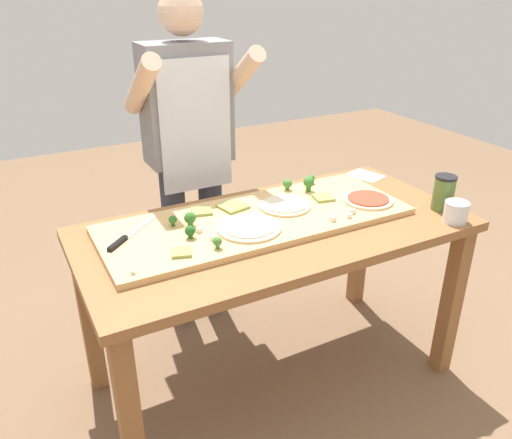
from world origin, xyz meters
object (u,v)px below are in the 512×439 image
at_px(pizza_whole_cheese_artichoke, 285,205).
at_px(pizza_slice_center, 202,211).
at_px(chefs_knife, 126,237).
at_px(broccoli_floret_back_left, 190,218).
at_px(prep_table, 275,249).
at_px(broccoli_floret_front_left, 287,184).
at_px(broccoli_floret_back_right, 312,179).
at_px(pizza_slice_near_left, 233,206).
at_px(cook_center, 189,141).
at_px(cheese_crumble_b, 133,272).
at_px(pizza_slice_far_left, 323,198).
at_px(cheese_crumble_a, 199,230).
at_px(broccoli_floret_center_left, 217,242).
at_px(cheese_crumble_f, 353,211).
at_px(cheese_crumble_c, 349,216).
at_px(cheese_crumble_e, 333,219).
at_px(pizza_whole_tomato_red, 368,199).
at_px(cheese_crumble_d, 214,238).
at_px(sauce_jar, 444,193).
at_px(broccoli_floret_front_mid, 309,183).
at_px(flour_cup, 456,213).
at_px(pizza_whole_white_garlic, 249,227).
at_px(broccoli_floret_back_mid, 190,231).
at_px(pizza_slice_far_right, 181,252).
at_px(broccoli_floret_center_right, 173,220).
at_px(recipe_note, 365,175).

relative_size(pizza_whole_cheese_artichoke, pizza_slice_center, 2.72).
distance_m(chefs_knife, broccoli_floret_back_left, 0.25).
distance_m(prep_table, broccoli_floret_front_left, 0.36).
xyz_separation_m(pizza_whole_cheese_artichoke, broccoli_floret_back_right, (0.25, 0.17, 0.02)).
xyz_separation_m(pizza_slice_center, broccoli_floret_back_right, (0.59, 0.06, 0.02)).
bearing_deg(pizza_slice_near_left, cook_center, 92.51).
relative_size(chefs_knife, cheese_crumble_b, 17.21).
relative_size(pizza_slice_far_left, cheese_crumble_a, 4.28).
distance_m(pizza_slice_center, broccoli_floret_back_left, 0.14).
bearing_deg(chefs_knife, broccoli_floret_front_left, 9.23).
distance_m(broccoli_floret_center_left, cheese_crumble_f, 0.62).
distance_m(broccoli_floret_center_left, cheese_crumble_c, 0.58).
bearing_deg(broccoli_floret_back_left, cheese_crumble_b, -140.62).
relative_size(cheese_crumble_a, cook_center, 0.01).
bearing_deg(cheese_crumble_a, cheese_crumble_e, -17.33).
relative_size(pizza_whole_tomato_red, cook_center, 0.13).
bearing_deg(cheese_crumble_d, sauce_jar, -8.45).
height_order(broccoli_floret_center_left, cheese_crumble_f, broccoli_floret_center_left).
bearing_deg(cheese_crumble_a, chefs_knife, 162.43).
height_order(pizza_slice_center, cheese_crumble_d, cheese_crumble_d).
distance_m(broccoli_floret_front_mid, cheese_crumble_c, 0.32).
distance_m(broccoli_floret_center_left, flour_cup, 1.00).
height_order(chefs_knife, cheese_crumble_a, cheese_crumble_a).
distance_m(pizza_slice_center, cheese_crumble_c, 0.61).
xyz_separation_m(pizza_slice_far_left, cheese_crumble_d, (-0.59, -0.13, 0.00)).
relative_size(pizza_slice_far_left, cheese_crumble_c, 4.19).
bearing_deg(cheese_crumble_c, pizza_whole_white_garlic, 166.25).
xyz_separation_m(chefs_knife, broccoli_floret_back_left, (0.25, -0.02, 0.03)).
height_order(pizza_slice_far_left, cook_center, cook_center).
xyz_separation_m(broccoli_floret_back_mid, flour_cup, (1.04, -0.33, -0.02)).
bearing_deg(pizza_whole_cheese_artichoke, chefs_knife, 177.37).
xyz_separation_m(chefs_knife, sauce_jar, (1.30, -0.32, 0.05)).
xyz_separation_m(cheese_crumble_b, cheese_crumble_d, (0.33, 0.09, 0.00)).
bearing_deg(cheese_crumble_f, sauce_jar, -13.73).
bearing_deg(pizza_slice_far_right, broccoli_floret_center_left, -10.74).
xyz_separation_m(broccoli_floret_back_mid, broccoli_floret_front_left, (0.57, 0.24, 0.00)).
height_order(pizza_whole_tomato_red, cook_center, cook_center).
height_order(cheese_crumble_a, sauce_jar, sauce_jar).
relative_size(pizza_slice_center, sauce_jar, 0.53).
distance_m(broccoli_floret_back_right, cheese_crumble_e, 0.41).
distance_m(cheese_crumble_e, sauce_jar, 0.53).
bearing_deg(pizza_slice_center, pizza_slice_far_right, -124.32).
height_order(pizza_slice_far_left, cheese_crumble_c, cheese_crumble_c).
xyz_separation_m(pizza_slice_near_left, broccoli_floret_back_right, (0.45, 0.08, 0.02)).
height_order(broccoli_floret_back_mid, broccoli_floret_front_left, broccoli_floret_front_left).
bearing_deg(broccoli_floret_front_mid, cheese_crumble_b, -160.03).
distance_m(pizza_slice_far_right, broccoli_floret_center_right, 0.23).
bearing_deg(pizza_slice_far_left, prep_table, -163.87).
distance_m(pizza_slice_center, recipe_note, 0.93).
bearing_deg(pizza_slice_far_right, pizza_slice_center, 55.68).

